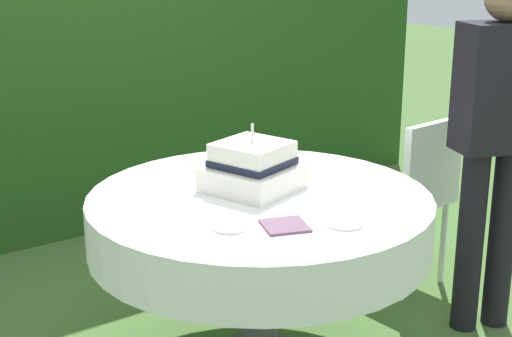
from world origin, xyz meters
name	(u,v)px	position (x,y,z in m)	size (l,w,h in m)	color
foliage_hedge	(52,39)	(0.00, 2.13, 1.15)	(5.30, 0.66, 2.30)	#234C19
cake_table	(260,223)	(0.00, 0.00, 0.65)	(1.36, 1.36, 0.76)	#4C4C51
wedding_cake	(252,168)	(0.02, 0.08, 0.85)	(0.41, 0.41, 0.27)	white
serving_plate_near	(231,227)	(-0.29, -0.23, 0.77)	(0.12, 0.12, 0.01)	white
serving_plate_far	(345,223)	(0.06, -0.43, 0.77)	(0.14, 0.14, 0.01)	white
napkin_stack	(285,226)	(-0.12, -0.33, 0.77)	(0.15, 0.15, 0.01)	#6B4C60
garden_chair	(415,187)	(1.09, 0.19, 0.54)	(0.43, 0.43, 0.89)	white
standing_person	(496,132)	(1.05, -0.30, 0.93)	(0.41, 0.31, 1.60)	black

